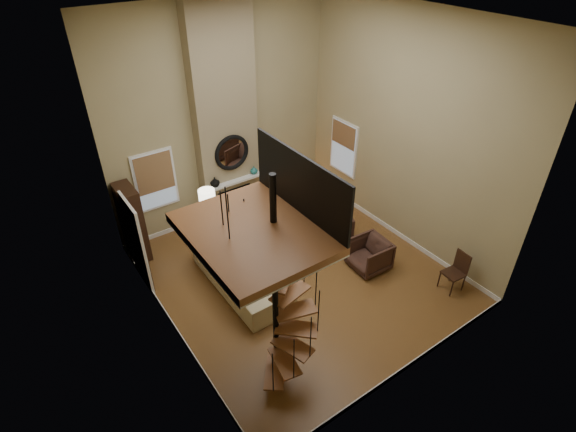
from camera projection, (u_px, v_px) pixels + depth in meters
ground at (298, 274)px, 10.39m from camera, size 6.00×6.50×0.01m
back_wall at (221, 117)px, 11.03m from camera, size 6.00×0.02×5.50m
front_wall at (430, 254)px, 6.64m from camera, size 6.00×0.02×5.50m
left_wall at (153, 218)px, 7.41m from camera, size 0.02×6.50×5.50m
right_wall at (405, 133)px, 10.26m from camera, size 0.02×6.50×5.50m
ceiling at (302, 19)px, 7.29m from camera, size 6.00×6.50×0.01m
baseboard_back at (230, 209)px, 12.54m from camera, size 6.00×0.02×0.12m
baseboard_front at (403, 369)px, 8.16m from camera, size 6.00×0.02×0.12m
baseboard_left at (177, 330)px, 8.93m from camera, size 0.02×6.50×0.12m
baseboard_right at (390, 228)px, 11.77m from camera, size 0.02×6.50×0.12m
chimney_breast at (225, 120)px, 10.90m from camera, size 1.60×0.38×5.50m
hearth at (242, 221)px, 12.11m from camera, size 1.50×0.60×0.04m
firebox at (235, 200)px, 12.01m from camera, size 0.95×0.02×0.72m
mantel at (235, 182)px, 11.62m from camera, size 1.70×0.18×0.06m
mirror_frame at (232, 153)px, 11.21m from camera, size 0.94×0.10×0.94m
mirror_disc at (232, 153)px, 11.21m from camera, size 0.80×0.01×0.80m
vase_left at (215, 182)px, 11.30m from camera, size 0.24×0.24×0.25m
vase_right at (254, 170)px, 11.85m from camera, size 0.20×0.20×0.21m
window_back at (155, 180)px, 10.75m from camera, size 1.02×0.06×1.52m
window_right at (344, 147)px, 12.23m from camera, size 0.06×1.02×1.52m
entry_door at (137, 244)px, 9.61m from camera, size 0.10×1.05×2.16m
loft at (259, 227)px, 6.37m from camera, size 1.70×2.20×1.09m
spiral_stair at (276, 294)px, 7.32m from camera, size 1.47×1.47×4.06m
hutch at (132, 222)px, 10.44m from camera, size 0.39×0.83×1.85m
sofa at (240, 271)px, 9.87m from camera, size 1.08×2.75×0.80m
armchair_near at (335, 226)px, 11.35m from camera, size 1.10×1.09×0.79m
armchair_far at (372, 254)px, 10.43m from camera, size 0.89×0.87×0.77m
coffee_table at (284, 262)px, 10.29m from camera, size 1.26×0.81×0.44m
bowl at (283, 254)px, 10.20m from camera, size 0.40×0.40×0.10m
book at (301, 254)px, 10.25m from camera, size 0.33×0.35×0.03m
floor_lamp at (207, 201)px, 10.35m from camera, size 0.38×0.38×1.70m
accent_lamp at (278, 189)px, 13.05m from camera, size 0.13×0.13×0.48m
side_chair at (457, 269)px, 9.72m from camera, size 0.45×0.43×0.92m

